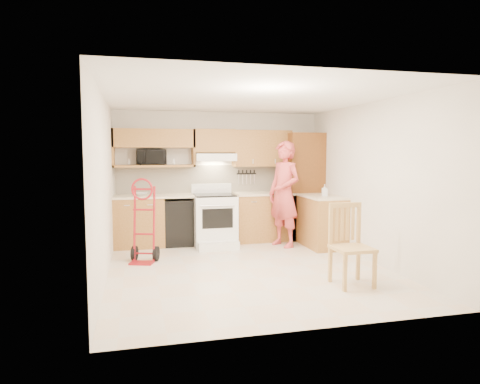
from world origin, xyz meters
name	(u,v)px	position (x,y,z in m)	size (l,w,h in m)	color
floor	(248,270)	(0.00, 0.00, -0.01)	(4.00, 4.50, 0.02)	beige
ceiling	(248,97)	(0.00, 0.00, 2.51)	(4.00, 4.50, 0.02)	white
wall_back	(219,176)	(0.00, 2.26, 1.25)	(4.00, 0.02, 2.50)	silver
wall_front	(309,202)	(0.00, -2.26, 1.25)	(4.00, 0.02, 2.50)	silver
wall_left	(104,187)	(-2.01, 0.00, 1.25)	(0.02, 4.50, 2.50)	silver
wall_right	(372,183)	(2.01, 0.00, 1.25)	(0.02, 4.50, 2.50)	silver
backsplash	(219,179)	(0.00, 2.23, 1.20)	(3.92, 0.03, 0.55)	#EEE1C4
lower_cab_left	(139,222)	(-1.55, 1.95, 0.45)	(0.90, 0.60, 0.90)	#AD7844
dishwasher	(180,222)	(-0.80, 1.95, 0.42)	(0.60, 0.60, 0.85)	black
lower_cab_right	(264,217)	(0.83, 1.95, 0.45)	(1.14, 0.60, 0.90)	#AD7844
countertop_left	(155,196)	(-1.25, 1.95, 0.92)	(1.50, 0.63, 0.04)	beige
countertop_right	(264,194)	(0.83, 1.95, 0.92)	(1.14, 0.63, 0.04)	beige
cab_return_right	(322,222)	(1.70, 1.15, 0.45)	(0.60, 1.00, 0.90)	#AD7844
countertop_return	(322,197)	(1.70, 1.15, 0.92)	(0.63, 1.00, 0.04)	beige
pantry_tall	(303,186)	(1.65, 1.95, 1.05)	(0.70, 0.60, 2.10)	brown
upper_cab_left	(154,138)	(-1.25, 2.08, 1.98)	(1.50, 0.33, 0.34)	#AD7844
upper_shelf_mw	(154,166)	(-1.25, 2.08, 1.47)	(1.50, 0.33, 0.04)	#AD7844
upper_cab_center	(214,141)	(-0.12, 2.08, 1.94)	(0.76, 0.33, 0.44)	#AD7844
upper_cab_right	(262,148)	(0.83, 2.08, 1.80)	(1.14, 0.33, 0.70)	#AD7844
range_hood	(215,157)	(-0.12, 2.02, 1.63)	(0.76, 0.46, 0.14)	white
knife_strip	(247,177)	(0.55, 2.21, 1.24)	(0.40, 0.05, 0.29)	black
microwave	(151,157)	(-1.31, 2.08, 1.63)	(0.52, 0.35, 0.29)	black
range	(215,216)	(-0.19, 1.65, 0.56)	(0.77, 1.01, 1.13)	white
person	(284,194)	(1.04, 1.35, 0.96)	(0.70, 0.46, 1.93)	#C44344
hand_truck	(143,225)	(-1.50, 0.76, 0.60)	(0.47, 0.43, 1.19)	maroon
dining_chair	(352,245)	(1.11, -1.08, 0.53)	(0.47, 0.52, 1.06)	tan
soap_bottle	(325,190)	(1.70, 1.06, 1.05)	(0.10, 0.10, 0.21)	white
bowl	(142,194)	(-1.49, 1.95, 0.97)	(0.21, 0.21, 0.05)	white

